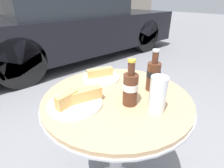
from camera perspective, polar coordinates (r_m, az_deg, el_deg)
The scene contains 7 objects.
bistro_table at distance 0.94m, azimuth 1.48°, elevation -11.95°, with size 0.73×0.73×0.73m.
cola_bottle_left at distance 0.90m, azimuth 13.37°, elevation 3.00°, with size 0.07×0.07×0.21m.
cola_bottle_right at distance 0.76m, azimuth 6.02°, elevation -1.16°, with size 0.07×0.07×0.21m.
drinking_glass at distance 0.73m, azimuth 14.64°, elevation -3.89°, with size 0.07×0.07×0.16m.
lunch_plate_near at distance 1.03m, azimuth -3.69°, elevation 2.58°, with size 0.21×0.21×0.06m.
lunch_plate_far at distance 0.79m, azimuth -11.40°, elevation -5.27°, with size 0.25×0.24×0.07m.
parked_car at distance 3.83m, azimuth -12.61°, elevation 18.43°, with size 4.43×1.71×1.40m.
Camera 1 is at (-0.51, -0.53, 1.16)m, focal length 28.00 mm.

